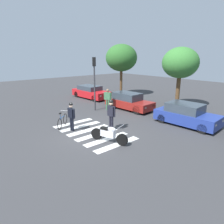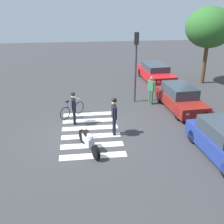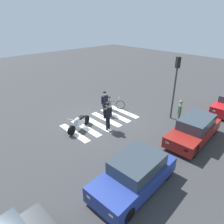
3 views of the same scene
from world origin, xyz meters
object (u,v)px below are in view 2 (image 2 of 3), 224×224
object	(u,v)px
police_motorcycle	(89,141)
leaning_bicycle	(72,110)
officer_on_foot	(74,106)
pedestrian_bystander	(151,88)
car_red_convertible	(156,73)
car_maroon_wagon	(180,98)
officer_by_motorcycle	(114,113)
traffic_light_pole	(136,57)

from	to	relation	value
police_motorcycle	leaning_bicycle	world-z (taller)	police_motorcycle
officer_on_foot	pedestrian_bystander	world-z (taller)	pedestrian_bystander
officer_on_foot	car_red_convertible	bearing A→B (deg)	138.76
car_red_convertible	car_maroon_wagon	xyz separation A→B (m)	(5.89, -0.14, 0.02)
officer_by_motorcycle	leaning_bicycle	bearing A→B (deg)	-140.12
police_motorcycle	car_maroon_wagon	bearing A→B (deg)	126.64
officer_on_foot	officer_by_motorcycle	xyz separation A→B (m)	(1.44, 1.92, 0.10)
officer_by_motorcycle	pedestrian_bystander	world-z (taller)	officer_by_motorcycle
car_maroon_wagon	car_red_convertible	bearing A→B (deg)	178.61
officer_by_motorcycle	pedestrian_bystander	xyz separation A→B (m)	(-3.80, 2.82, -0.10)
pedestrian_bystander	car_red_convertible	bearing A→B (deg)	161.35
officer_on_foot	traffic_light_pole	distance (m)	5.18
officer_by_motorcycle	car_red_convertible	world-z (taller)	officer_by_motorcycle
traffic_light_pole	car_maroon_wagon	bearing A→B (deg)	57.97
leaning_bicycle	police_motorcycle	bearing A→B (deg)	11.28
officer_on_foot	police_motorcycle	bearing A→B (deg)	12.80
officer_on_foot	car_red_convertible	distance (m)	9.73
car_maroon_wagon	traffic_light_pole	xyz separation A→B (m)	(-1.52, -2.43, 2.23)
leaning_bicycle	officer_on_foot	bearing A→B (deg)	7.01
police_motorcycle	leaning_bicycle	bearing A→B (deg)	-168.72
officer_by_motorcycle	pedestrian_bystander	distance (m)	4.73
officer_by_motorcycle	car_maroon_wagon	xyz separation A→B (m)	(-2.87, 4.34, -0.45)
police_motorcycle	car_maroon_wagon	size ratio (longest dim) A/B	0.49
police_motorcycle	officer_by_motorcycle	distance (m)	1.97
police_motorcycle	officer_by_motorcycle	xyz separation A→B (m)	(-1.33, 1.29, 0.67)
police_motorcycle	traffic_light_pole	distance (m)	6.99
police_motorcycle	officer_by_motorcycle	world-z (taller)	officer_by_motorcycle
leaning_bicycle	pedestrian_bystander	bearing A→B (deg)	105.59
leaning_bicycle	traffic_light_pole	distance (m)	5.07
pedestrian_bystander	car_maroon_wagon	distance (m)	1.83
police_motorcycle	traffic_light_pole	size ratio (longest dim) A/B	0.49
officer_by_motorcycle	car_maroon_wagon	world-z (taller)	officer_by_motorcycle
officer_on_foot	officer_by_motorcycle	world-z (taller)	officer_by_motorcycle
leaning_bicycle	officer_by_motorcycle	size ratio (longest dim) A/B	0.69
officer_by_motorcycle	officer_on_foot	bearing A→B (deg)	-126.91
officer_by_motorcycle	traffic_light_pole	size ratio (longest dim) A/B	0.44
leaning_bicycle	officer_by_motorcycle	bearing A→B (deg)	39.88
traffic_light_pole	officer_by_motorcycle	bearing A→B (deg)	-23.59
leaning_bicycle	officer_on_foot	distance (m)	1.19
leaning_bicycle	pedestrian_bystander	world-z (taller)	pedestrian_bystander
car_maroon_wagon	officer_by_motorcycle	bearing A→B (deg)	-56.58
leaning_bicycle	officer_by_motorcycle	xyz separation A→B (m)	(2.45, 2.04, 0.73)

